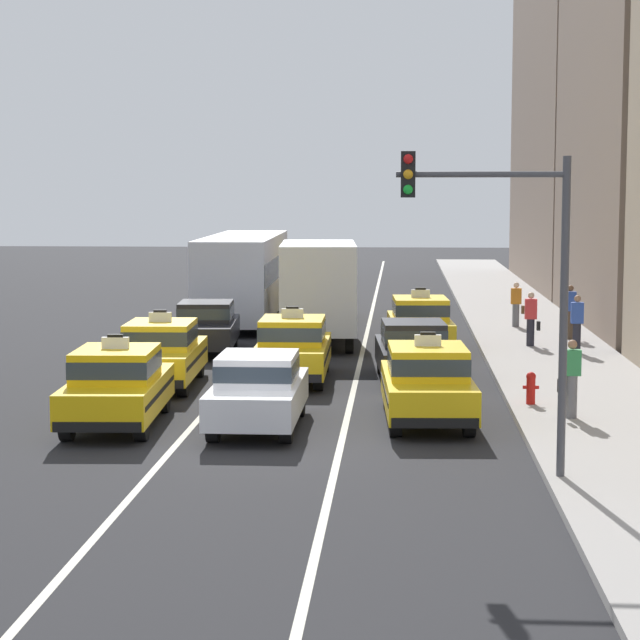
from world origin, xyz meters
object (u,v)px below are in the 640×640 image
(box_truck_center_third, at_px, (318,288))
(pedestrian_trailing, at_px, (531,319))
(taxi_center_fourth, at_px, (325,297))
(sedan_right_second, at_px, (413,349))
(sedan_left_third, at_px, (206,325))
(pedestrian_mid_block, at_px, (571,379))
(taxi_left_second, at_px, (161,352))
(bus_left_fourth, at_px, (244,273))
(traffic_light_pole, at_px, (506,258))
(taxi_right_third, at_px, (420,323))
(taxi_left_nearest, at_px, (117,385))
(taxi_center_second, at_px, (293,348))
(taxi_right_nearest, at_px, (427,382))
(sedan_center_nearest, at_px, (258,389))
(pedestrian_near_crosswalk, at_px, (516,304))
(pedestrian_far_corner, at_px, (577,324))
(fire_hydrant, at_px, (531,387))
(pedestrian_by_storefront, at_px, (570,312))
(taxi_left_fifth, at_px, (272,279))

(box_truck_center_third, relative_size, pedestrian_trailing, 4.26)
(taxi_center_fourth, bearing_deg, sedan_right_second, -77.76)
(sedan_left_third, bearing_deg, pedestrian_mid_block, -48.18)
(taxi_left_second, xyz_separation_m, taxi_center_fourth, (3.16, 15.79, 0.00))
(taxi_left_second, height_order, pedestrian_mid_block, taxi_left_second)
(bus_left_fourth, distance_m, traffic_light_pole, 26.07)
(taxi_left_second, relative_size, taxi_right_third, 1.00)
(box_truck_center_third, bearing_deg, taxi_left_nearest, -103.24)
(taxi_center_second, distance_m, taxi_right_nearest, 6.33)
(box_truck_center_third, height_order, pedestrian_mid_block, box_truck_center_third)
(bus_left_fourth, height_order, taxi_right_nearest, bus_left_fourth)
(sedan_center_nearest, relative_size, box_truck_center_third, 0.61)
(taxi_right_third, bearing_deg, pedestrian_near_crosswalk, 58.04)
(taxi_left_nearest, bearing_deg, traffic_light_pole, -30.31)
(taxi_right_nearest, relative_size, pedestrian_far_corner, 2.73)
(pedestrian_far_corner, height_order, traffic_light_pole, traffic_light_pole)
(pedestrian_near_crosswalk, xyz_separation_m, pedestrian_trailing, (-0.05, -5.25, 0.05))
(taxi_left_second, bearing_deg, sedan_left_third, 88.80)
(sedan_left_third, xyz_separation_m, taxi_center_fourth, (3.03, 9.52, 0.03))
(taxi_right_third, height_order, fire_hydrant, taxi_right_third)
(sedan_right_second, bearing_deg, sedan_center_nearest, -117.17)
(taxi_left_nearest, bearing_deg, pedestrian_by_storefront, 51.69)
(pedestrian_mid_block, bearing_deg, taxi_right_nearest, 179.27)
(taxi_right_nearest, bearing_deg, sedan_left_third, 121.42)
(sedan_right_second, bearing_deg, pedestrian_by_storefront, 57.69)
(box_truck_center_third, distance_m, pedestrian_mid_block, 14.57)
(taxi_right_third, distance_m, pedestrian_far_corner, 4.74)
(pedestrian_trailing, distance_m, traffic_light_pole, 17.47)
(pedestrian_near_crosswalk, height_order, pedestrian_trailing, pedestrian_trailing)
(pedestrian_far_corner, bearing_deg, taxi_right_third, 165.67)
(taxi_left_fifth, height_order, taxi_right_nearest, same)
(sedan_left_third, relative_size, pedestrian_mid_block, 2.65)
(taxi_left_nearest, xyz_separation_m, taxi_center_second, (3.14, 6.22, 0.00))
(taxi_left_fifth, bearing_deg, traffic_light_pole, -77.57)
(fire_hydrant, bearing_deg, taxi_left_nearest, -164.82)
(sedan_right_second, bearing_deg, box_truck_center_third, 111.20)
(pedestrian_near_crosswalk, xyz_separation_m, pedestrian_by_storefront, (1.39, -3.47, 0.10))
(bus_left_fourth, distance_m, pedestrian_by_storefront, 12.84)
(fire_hydrant, bearing_deg, pedestrian_trailing, 83.96)
(bus_left_fourth, xyz_separation_m, taxi_right_nearest, (6.45, -19.55, -0.94))
(taxi_left_fifth, bearing_deg, pedestrian_trailing, -60.16)
(bus_left_fourth, bearing_deg, taxi_left_fifth, 89.49)
(box_truck_center_third, xyz_separation_m, pedestrian_near_crosswalk, (6.70, 3.92, -0.85))
(pedestrian_near_crosswalk, bearing_deg, sedan_left_third, -146.79)
(bus_left_fourth, xyz_separation_m, pedestrian_trailing, (9.89, -7.77, -0.84))
(taxi_right_nearest, xyz_separation_m, pedestrian_far_corner, (4.62, 10.31, 0.13))
(taxi_left_second, height_order, taxi_left_fifth, same)
(pedestrian_mid_block, bearing_deg, pedestrian_far_corner, 81.21)
(taxi_right_third, bearing_deg, sedan_left_third, -171.61)
(pedestrian_mid_block, bearing_deg, sedan_left_third, 131.82)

